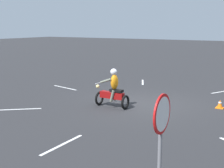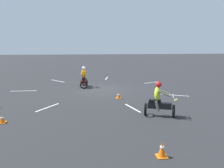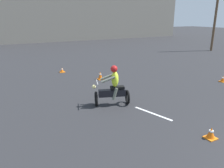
{
  "view_description": "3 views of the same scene",
  "coord_description": "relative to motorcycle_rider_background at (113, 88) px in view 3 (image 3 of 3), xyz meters",
  "views": [
    {
      "loc": [
        12.32,
        5.67,
        3.43
      ],
      "look_at": [
        1.3,
        -0.96,
        1.0
      ],
      "focal_mm": 50.0,
      "sensor_mm": 36.0,
      "label": 1
    },
    {
      "loc": [
        1.12,
        16.23,
        3.34
      ],
      "look_at": [
        -0.48,
        2.87,
        0.9
      ],
      "focal_mm": 35.0,
      "sensor_mm": 36.0,
      "label": 2
    },
    {
      "loc": [
        -6.17,
        -0.71,
        3.5
      ],
      "look_at": [
        -2.27,
        6.69,
        0.9
      ],
      "focal_mm": 35.0,
      "sensor_mm": 36.0,
      "label": 3
    }
  ],
  "objects": [
    {
      "name": "traffic_cone_far_center",
      "position": [
        7.0,
        0.06,
        -0.56
      ],
      "size": [
        0.32,
        0.32,
        0.34
      ],
      "color": "orange",
      "rests_on": "ground"
    },
    {
      "name": "utility_pole_far",
      "position": [
        -0.1,
        25.21,
        3.41
      ],
      "size": [
        0.24,
        0.24,
        8.26
      ],
      "primitive_type": "cylinder",
      "color": "brown",
      "rests_on": "ground"
    },
    {
      "name": "lane_stripe_n",
      "position": [
        0.93,
        -1.46,
        -0.72
      ],
      "size": [
        0.57,
        1.63,
        0.01
      ],
      "primitive_type": "cube",
      "rotation": [
        0.0,
        0.0,
        3.43
      ],
      "color": "silver",
      "rests_on": "ground"
    },
    {
      "name": "traffic_cone_near_right",
      "position": [
        -0.35,
        6.4,
        -0.58
      ],
      "size": [
        0.32,
        0.32,
        0.31
      ],
      "color": "orange",
      "rests_on": "ground"
    },
    {
      "name": "utility_pole_near",
      "position": [
        16.35,
        8.32,
        3.04
      ],
      "size": [
        0.24,
        0.24,
        7.54
      ],
      "primitive_type": "cylinder",
      "color": "brown",
      "rests_on": "ground"
    },
    {
      "name": "traffic_cone_far_right",
      "position": [
        1.36,
        -3.67,
        -0.55
      ],
      "size": [
        0.32,
        0.32,
        0.36
      ],
      "color": "orange",
      "rests_on": "ground"
    },
    {
      "name": "traffic_cone_mid_left",
      "position": [
        1.14,
        3.68,
        -0.5
      ],
      "size": [
        0.32,
        0.32,
        0.47
      ],
      "color": "orange",
      "rests_on": "ground"
    },
    {
      "name": "building_backdrop",
      "position": [
        9.33,
        28.87,
        3.84
      ],
      "size": [
        32.64,
        9.29,
        9.12
      ],
      "primitive_type": "cube",
      "color": "gray",
      "rests_on": "ground"
    },
    {
      "name": "motorcycle_rider_background",
      "position": [
        0.0,
        0.0,
        0.0
      ],
      "size": [
        1.55,
        1.05,
        1.66
      ],
      "rotation": [
        0.0,
        0.0,
        1.23
      ],
      "color": "black",
      "rests_on": "ground"
    }
  ]
}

